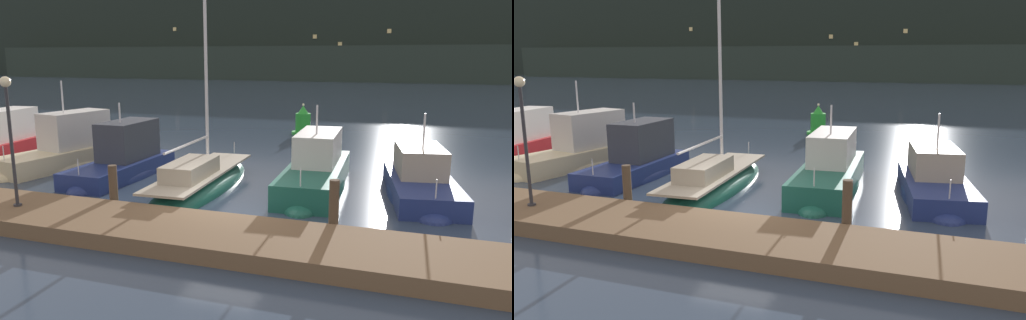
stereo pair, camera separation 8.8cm
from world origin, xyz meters
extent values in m
plane|color=#2D3D51|center=(0.00, 0.00, 0.00)|extent=(400.00, 400.00, 0.00)
cube|color=brown|center=(0.00, -2.43, 0.23)|extent=(43.23, 2.80, 0.45)
cylinder|color=#4C3D2D|center=(-3.58, -0.78, 0.76)|extent=(0.28, 0.28, 1.52)
cylinder|color=#4C3D2D|center=(3.58, -0.78, 0.81)|extent=(0.28, 0.28, 1.63)
ellipsoid|color=red|center=(-13.80, 4.39, 0.00)|extent=(3.01, 7.46, 0.96)
cube|color=silver|center=(-13.89, 5.11, 1.62)|extent=(1.84, 3.34, 1.51)
cube|color=black|center=(-14.06, 6.55, 1.85)|extent=(1.32, 0.44, 0.67)
ellipsoid|color=beige|center=(-9.70, 4.21, 0.00)|extent=(3.36, 7.27, 1.30)
cube|color=beige|center=(-9.70, 4.21, 0.40)|extent=(3.06, 6.55, 0.80)
cube|color=silver|center=(-9.58, 4.90, 1.63)|extent=(1.98, 3.29, 1.64)
cube|color=black|center=(-9.33, 6.28, 1.87)|extent=(1.32, 0.53, 0.73)
cylinder|color=silver|center=(-9.68, 4.35, 3.16)|extent=(0.07, 0.07, 1.43)
cylinder|color=silver|center=(-10.23, 1.32, 1.10)|extent=(0.04, 0.04, 0.60)
ellipsoid|color=navy|center=(-6.05, 3.26, 0.00)|extent=(2.19, 6.32, 1.40)
cube|color=navy|center=(-6.05, 3.26, 0.34)|extent=(2.01, 5.69, 0.69)
cube|color=#333842|center=(-6.05, 3.89, 1.48)|extent=(1.48, 2.78, 1.59)
cube|color=black|center=(-6.06, 5.15, 1.72)|extent=(1.30, 0.30, 0.70)
cylinder|color=silver|center=(-6.05, 3.39, 2.68)|extent=(0.07, 0.07, 0.81)
cylinder|color=silver|center=(-6.04, 0.61, 0.99)|extent=(0.04, 0.04, 0.60)
ellipsoid|color=#195647|center=(-2.09, 2.69, 0.00)|extent=(2.51, 8.55, 1.33)
cube|color=#A39984|center=(-2.09, 2.69, 0.65)|extent=(2.11, 7.18, 0.08)
cube|color=#A39984|center=(-2.04, 1.68, 0.98)|extent=(1.39, 2.77, 0.58)
cylinder|color=silver|center=(-2.13, 3.36, 5.44)|extent=(0.12, 0.12, 9.58)
cylinder|color=silver|center=(-2.03, 1.52, 1.91)|extent=(0.28, 3.70, 0.09)
cylinder|color=silver|center=(-2.29, 6.57, 0.90)|extent=(0.04, 0.04, 0.50)
ellipsoid|color=#195647|center=(1.98, 4.10, 0.00)|extent=(2.68, 7.59, 1.39)
cube|color=#195647|center=(1.98, 4.10, 0.44)|extent=(2.46, 6.83, 0.89)
cube|color=silver|center=(1.93, 4.84, 1.49)|extent=(1.70, 3.37, 1.19)
cube|color=black|center=(1.83, 6.33, 1.66)|extent=(1.33, 0.33, 0.53)
cylinder|color=silver|center=(1.97, 4.25, 2.63)|extent=(0.07, 0.07, 1.09)
cylinder|color=silver|center=(2.19, 0.97, 1.19)|extent=(0.04, 0.04, 0.60)
ellipsoid|color=navy|center=(5.81, 4.26, 0.00)|extent=(3.40, 6.81, 1.33)
cube|color=navy|center=(5.81, 4.26, 0.35)|extent=(3.10, 6.14, 0.71)
cube|color=#A39984|center=(5.70, 4.90, 1.21)|extent=(2.05, 3.09, 1.01)
cube|color=black|center=(5.48, 6.19, 1.37)|extent=(1.42, 0.45, 0.46)
cylinder|color=silver|center=(5.78, 4.39, 2.35)|extent=(0.07, 0.07, 1.27)
cylinder|color=silver|center=(6.27, 1.57, 1.01)|extent=(0.04, 0.04, 0.60)
cylinder|color=green|center=(-1.72, 17.16, 0.08)|extent=(1.45, 1.45, 0.16)
cylinder|color=green|center=(-1.72, 17.16, 0.75)|extent=(0.97, 0.97, 1.18)
cone|color=green|center=(-1.72, 17.16, 1.59)|extent=(0.68, 0.68, 0.50)
sphere|color=#F9EAB7|center=(-1.72, 17.16, 1.89)|extent=(0.16, 0.16, 0.16)
cylinder|color=#2D2D33|center=(-5.84, -2.52, 0.48)|extent=(0.24, 0.24, 0.06)
cylinder|color=#2D2D33|center=(-5.84, -2.52, 2.29)|extent=(0.10, 0.10, 3.57)
sphere|color=#F9EAB7|center=(-5.84, -2.52, 4.22)|extent=(0.32, 0.32, 0.32)
cube|color=#1E2823|center=(0.00, 97.62, 9.59)|extent=(240.00, 16.00, 19.19)
cube|color=#26332C|center=(-19.98, 87.62, 3.43)|extent=(144.00, 10.00, 6.86)
cube|color=#F4DB8C|center=(3.98, 89.57, 2.83)|extent=(0.80, 0.10, 0.80)
cube|color=#F4DB8C|center=(-12.01, 89.57, 7.28)|extent=(0.80, 0.10, 0.80)
cube|color=#F4DB8C|center=(-10.03, 89.57, 2.45)|extent=(0.80, 0.10, 0.80)
cube|color=#F4DB8C|center=(-2.66, 89.57, 1.01)|extent=(0.80, 0.10, 0.80)
cube|color=#F4DB8C|center=(-0.32, 89.57, 6.05)|extent=(0.80, 0.10, 0.80)
cube|color=#F4DB8C|center=(-17.25, 89.57, 8.81)|extent=(0.80, 0.10, 0.80)
cube|color=#F4DB8C|center=(-49.49, 89.57, 10.83)|extent=(0.80, 0.10, 0.80)
cube|color=#F4DB8C|center=(-2.44, 89.57, 9.69)|extent=(0.80, 0.10, 0.80)
camera|label=1|loc=(5.89, -13.99, 4.96)|focal=35.00mm
camera|label=2|loc=(5.97, -13.96, 4.96)|focal=35.00mm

